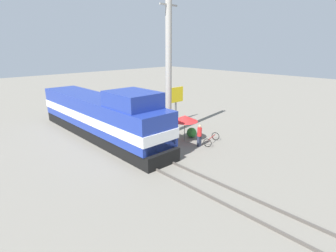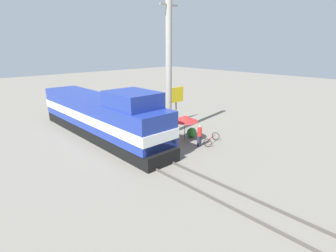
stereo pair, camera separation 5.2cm
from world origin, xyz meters
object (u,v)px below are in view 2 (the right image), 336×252
(person_bystander, at_px, (200,135))
(bicycle, at_px, (212,139))
(vendor_umbrella, at_px, (185,118))
(locomotive, at_px, (102,117))
(utility_pole, at_px, (169,64))
(billboard_sign, at_px, (176,97))

(person_bystander, xyz_separation_m, bicycle, (1.21, -0.26, -0.60))
(vendor_umbrella, distance_m, bicycle, 2.70)
(locomotive, height_order, person_bystander, locomotive)
(utility_pole, distance_m, vendor_umbrella, 4.65)
(locomotive, relative_size, bicycle, 8.51)
(locomotive, relative_size, vendor_umbrella, 7.59)
(vendor_umbrella, xyz_separation_m, person_bystander, (-0.02, -1.58, -0.98))
(billboard_sign, bearing_deg, person_bystander, -119.74)
(locomotive, distance_m, person_bystander, 8.14)
(person_bystander, bearing_deg, billboard_sign, 60.26)
(locomotive, bearing_deg, person_bystander, -57.00)
(utility_pole, height_order, bicycle, utility_pole)
(locomotive, xyz_separation_m, person_bystander, (4.41, -6.79, -0.91))
(locomotive, height_order, utility_pole, utility_pole)
(utility_pole, distance_m, person_bystander, 6.33)
(vendor_umbrella, xyz_separation_m, billboard_sign, (3.46, 4.52, 0.67))
(locomotive, distance_m, billboard_sign, 7.96)
(utility_pole, distance_m, bicycle, 7.02)
(billboard_sign, height_order, person_bystander, billboard_sign)
(billboard_sign, bearing_deg, vendor_umbrella, -127.45)
(billboard_sign, bearing_deg, locomotive, 175.05)
(locomotive, bearing_deg, bicycle, -51.43)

